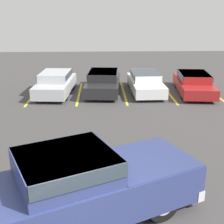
# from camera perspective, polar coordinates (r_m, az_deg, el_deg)

# --- Properties ---
(stall_stripe_a) EXTENTS (0.12, 5.01, 0.01)m
(stall_stripe_a) POSITION_cam_1_polar(r_m,az_deg,el_deg) (18.72, -14.04, 3.25)
(stall_stripe_a) COLOR yellow
(stall_stripe_a) RESTS_ON ground_plane
(stall_stripe_b) EXTENTS (0.12, 5.01, 0.01)m
(stall_stripe_b) POSITION_cam_1_polar(r_m,az_deg,el_deg) (18.37, -6.00, 3.41)
(stall_stripe_b) COLOR yellow
(stall_stripe_b) RESTS_ON ground_plane
(stall_stripe_c) EXTENTS (0.12, 5.01, 0.01)m
(stall_stripe_c) POSITION_cam_1_polar(r_m,az_deg,el_deg) (18.38, 2.19, 3.52)
(stall_stripe_c) COLOR yellow
(stall_stripe_c) RESTS_ON ground_plane
(stall_stripe_d) EXTENTS (0.12, 5.01, 0.01)m
(stall_stripe_d) POSITION_cam_1_polar(r_m,az_deg,el_deg) (18.76, 10.21, 3.55)
(stall_stripe_d) COLOR yellow
(stall_stripe_d) RESTS_ON ground_plane
(stall_stripe_e) EXTENTS (0.12, 5.01, 0.01)m
(stall_stripe_e) POSITION_cam_1_polar(r_m,az_deg,el_deg) (19.50, 17.77, 3.51)
(stall_stripe_e) COLOR yellow
(stall_stripe_e) RESTS_ON ground_plane
(pickup_truck) EXTENTS (6.13, 4.27, 1.81)m
(pickup_truck) POSITION_cam_1_polar(r_m,az_deg,el_deg) (7.41, -5.89, -13.51)
(pickup_truck) COLOR navy
(pickup_truck) RESTS_ON ground_plane
(parked_sedan_a) EXTENTS (2.10, 4.36, 1.29)m
(parked_sedan_a) POSITION_cam_1_polar(r_m,az_deg,el_deg) (18.29, -10.29, 5.35)
(parked_sedan_a) COLOR #B7BABF
(parked_sedan_a) RESTS_ON ground_plane
(parked_sedan_b) EXTENTS (2.21, 4.62, 1.25)m
(parked_sedan_b) POSITION_cam_1_polar(r_m,az_deg,el_deg) (18.40, -1.61, 5.66)
(parked_sedan_b) COLOR #232326
(parked_sedan_b) RESTS_ON ground_plane
(parked_sedan_c) EXTENTS (1.81, 4.39, 1.18)m
(parked_sedan_c) POSITION_cam_1_polar(r_m,az_deg,el_deg) (18.47, 6.14, 5.50)
(parked_sedan_c) COLOR silver
(parked_sedan_c) RESTS_ON ground_plane
(parked_sedan_d) EXTENTS (2.25, 4.76, 1.18)m
(parked_sedan_d) POSITION_cam_1_polar(r_m,az_deg,el_deg) (18.83, 14.72, 5.26)
(parked_sedan_d) COLOR maroon
(parked_sedan_d) RESTS_ON ground_plane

